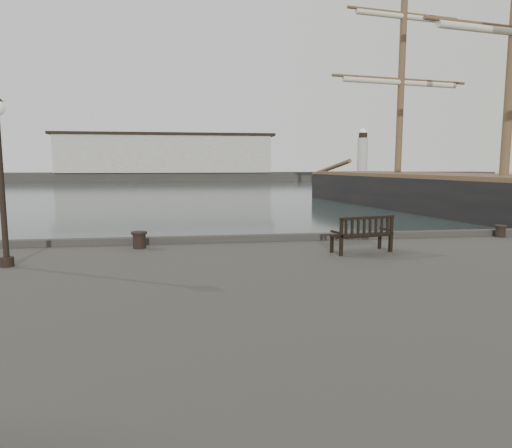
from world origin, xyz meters
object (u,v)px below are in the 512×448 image
Objects in this scene: bollard_right at (501,231)px; tall_ship_main at (502,206)px; bollard_left at (139,240)px; bench at (362,241)px.

bollard_right is 0.01× the size of tall_ship_main.
bollard_right is at bearing 1.68° from bollard_left.
bollard_left is 28.81m from tall_ship_main.
bench is 0.04× the size of tall_ship_main.
tall_ship_main is at bearing 36.52° from bollard_left.
tall_ship_main is (17.59, 18.52, -1.01)m from bench.
bollard_left is 1.20× the size of bollard_right.
bollard_left reaches higher than bollard_right.
tall_ship_main reaches higher than bollard_left.
bench is 25.56m from tall_ship_main.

